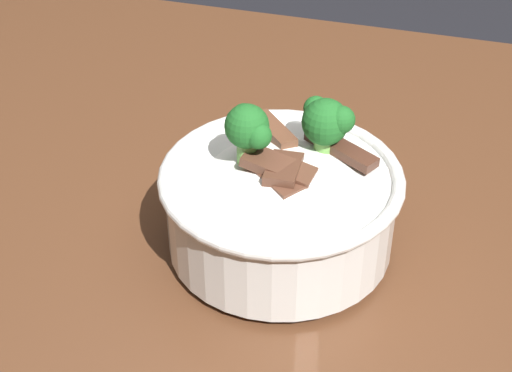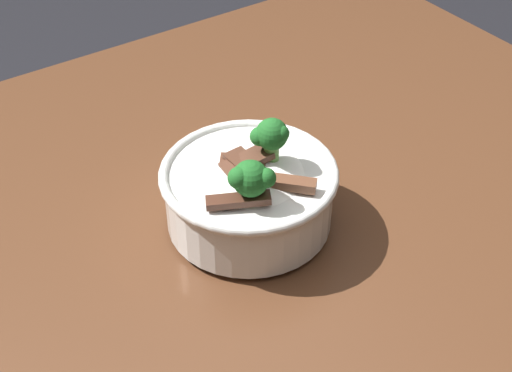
% 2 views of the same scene
% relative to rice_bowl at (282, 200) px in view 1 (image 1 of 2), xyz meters
% --- Properties ---
extents(dining_table, '(1.53, 1.00, 0.75)m').
position_rel_rice_bowl_xyz_m(dining_table, '(0.14, -0.01, -0.15)').
color(dining_table, '#56331E').
rests_on(dining_table, ground).
extents(rice_bowl, '(0.21, 0.21, 0.15)m').
position_rel_rice_bowl_xyz_m(rice_bowl, '(0.00, 0.00, 0.00)').
color(rice_bowl, white).
rests_on(rice_bowl, dining_table).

